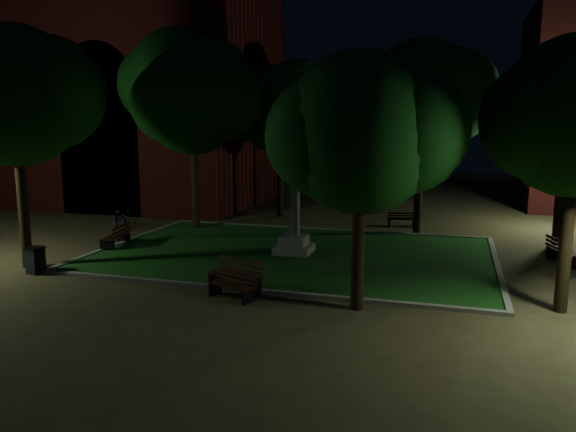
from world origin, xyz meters
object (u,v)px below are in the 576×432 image
at_px(bench_left_side, 117,237).
at_px(trash_bin, 35,260).
at_px(bench_near_left, 236,276).
at_px(bench_far_side, 401,220).
at_px(bicycle, 120,219).
at_px(monument, 294,231).
at_px(bench_right_side, 563,252).
at_px(bench_near_right, 233,286).

distance_m(bench_left_side, trash_bin, 4.26).
relative_size(bench_near_left, bench_far_side, 1.29).
relative_size(bench_left_side, bicycle, 0.97).
bearing_deg(bench_left_side, monument, 88.56).
distance_m(bench_right_side, bicycle, 19.58).
xyz_separation_m(bench_left_side, bicycle, (-2.21, 3.57, 0.04)).
relative_size(bench_near_right, bench_right_side, 0.87).
bearing_deg(bench_near_left, bicycle, 158.82).
distance_m(bench_left_side, bench_far_side, 13.61).
relative_size(bench_near_right, trash_bin, 1.74).
xyz_separation_m(monument, bench_left_side, (-7.41, -0.96, -0.50)).
bearing_deg(bench_left_side, bench_right_side, 89.02).
height_order(bench_near_right, bench_left_side, bench_left_side).
bearing_deg(monument, bench_near_right, -92.10).
bearing_deg(bench_near_right, bicycle, 158.47).
bearing_deg(trash_bin, bench_near_right, -4.86).
height_order(bench_near_left, trash_bin, bench_near_left).
bearing_deg(bench_right_side, monument, 79.51).
bearing_deg(bench_far_side, bicycle, 4.04).
bearing_deg(trash_bin, bench_far_side, 47.31).
bearing_deg(bench_far_side, bench_left_side, 21.57).
xyz_separation_m(bench_left_side, trash_bin, (-0.46, -4.23, 0.01)).
distance_m(bench_far_side, trash_bin, 16.79).
height_order(trash_bin, bicycle, bicycle).
distance_m(monument, bench_near_left, 5.14).
height_order(bench_far_side, trash_bin, trash_bin).
xyz_separation_m(bench_right_side, trash_bin, (-17.80, -6.63, 0.02)).
relative_size(bench_left_side, bench_far_side, 1.24).
height_order(monument, bicycle, monument).
bearing_deg(bench_left_side, bench_near_left, 50.58).
bearing_deg(monument, trash_bin, -146.54).
bearing_deg(monument, bench_far_side, 63.77).
bearing_deg(bench_near_left, bench_right_side, 51.07).
bearing_deg(bench_near_right, bench_left_side, 166.28).
bearing_deg(bench_near_right, bench_near_left, 124.29).
xyz_separation_m(monument, bicycle, (-9.61, 2.61, -0.46)).
xyz_separation_m(bench_far_side, trash_bin, (-11.38, -12.34, 0.11)).
bearing_deg(bench_near_right, monument, 108.35).
distance_m(trash_bin, bicycle, 8.00).
distance_m(bench_near_right, bench_far_side, 13.52).
distance_m(monument, bicycle, 9.97).
distance_m(bench_near_left, bench_near_right, 0.77).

